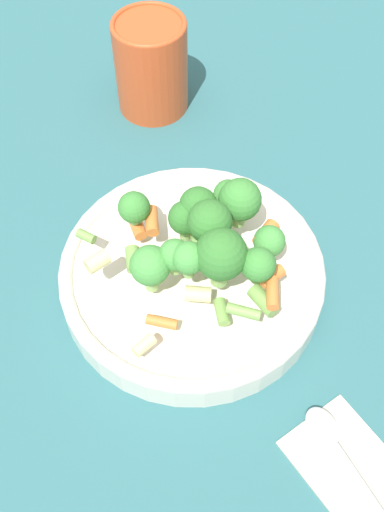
{
  "coord_description": "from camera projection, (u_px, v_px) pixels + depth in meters",
  "views": [
    {
      "loc": [
        0.09,
        0.31,
        0.52
      ],
      "look_at": [
        0.0,
        0.0,
        0.05
      ],
      "focal_mm": 42.0,
      "sensor_mm": 36.0,
      "label": 1
    }
  ],
  "objects": [
    {
      "name": "pasta_salad",
      "position": [
        206.0,
        236.0,
        0.54
      ],
      "size": [
        0.19,
        0.16,
        0.08
      ],
      "color": "#8CB766",
      "rests_on": "bowl"
    },
    {
      "name": "bowl",
      "position": [
        192.0,
        274.0,
        0.59
      ],
      "size": [
        0.26,
        0.26,
        0.04
      ],
      "color": "silver",
      "rests_on": "ground_plane"
    },
    {
      "name": "napkin",
      "position": [
        355.0,
        473.0,
        0.5
      ],
      "size": [
        0.11,
        0.13,
        0.01
      ],
      "color": "beige",
      "rests_on": "ground_plane"
    },
    {
      "name": "ground_plane",
      "position": [
        192.0,
        285.0,
        0.61
      ],
      "size": [
        3.0,
        3.0,
        0.0
      ],
      "primitive_type": "plane",
      "color": "#2D6066"
    },
    {
      "name": "cup",
      "position": [
        151.0,
        65.0,
        0.71
      ],
      "size": [
        0.09,
        0.09,
        0.12
      ],
      "color": "#CC4C23",
      "rests_on": "ground_plane"
    },
    {
      "name": "spoon",
      "position": [
        344.0,
        458.0,
        0.5
      ],
      "size": [
        0.05,
        0.16,
        0.01
      ],
      "rotation": [
        0.0,
        0.0,
        11.2
      ],
      "color": "silver",
      "rests_on": "napkin"
    }
  ]
}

